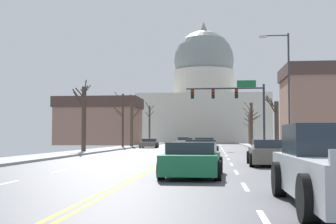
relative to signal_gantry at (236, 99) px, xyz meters
name	(u,v)px	position (x,y,z in m)	size (l,w,h in m)	color
ground	(176,156)	(-4.80, -14.83, -5.11)	(20.00, 180.00, 0.20)	#49494E
signal_gantry	(236,99)	(0.00, 0.00, 0.00)	(7.91, 0.41, 6.92)	#28282D
street_lamp_right	(285,83)	(3.15, -11.86, 0.24)	(2.23, 0.24, 8.98)	#333338
capitol_building	(204,100)	(-4.80, 70.02, 5.65)	(31.47, 22.91, 30.78)	beige
sedan_near_00	(205,145)	(-3.04, -4.90, -4.52)	(2.18, 4.59, 1.28)	#1E7247
sedan_near_01	(206,148)	(-2.81, -11.15, -4.60)	(1.99, 4.48, 1.13)	#9EA3A8
sedan_near_02	(198,149)	(-3.18, -16.70, -4.58)	(2.17, 4.55, 1.18)	black
sedan_near_03	(269,153)	(0.48, -24.03, -4.53)	(2.10, 4.68, 1.24)	#6B6056
sedan_near_04	(193,160)	(-2.89, -30.67, -4.55)	(2.13, 4.47, 1.19)	#1E7247
sedan_oncoming_00	(149,143)	(-10.17, 9.54, -4.59)	(2.25, 4.47, 1.12)	#6B6056
sedan_oncoming_01	(183,142)	(-6.80, 21.13, -4.53)	(2.05, 4.44, 1.28)	silver
sedan_oncoming_02	(188,142)	(-6.61, 29.88, -4.58)	(2.00, 4.60, 1.15)	black
flank_building_00	(99,121)	(-21.17, 27.85, -1.17)	(13.65, 8.63, 7.80)	#8C6656
flank_building_01	(333,106)	(12.68, 12.47, 0.02)	(12.43, 9.49, 10.19)	#8C6656
bare_tree_00	(252,123)	(3.54, 25.16, -1.60)	(2.15, 1.77, 6.62)	#423328
bare_tree_01	(132,124)	(-12.85, 12.20, -2.06)	(1.25, 2.41, 6.05)	#4C3D2D
bare_tree_02	(251,127)	(3.06, 19.32, -2.42)	(2.37, 2.63, 5.29)	#423328
bare_tree_03	(123,118)	(-13.23, 8.02, -1.53)	(1.98, 1.66, 6.66)	#423328
bare_tree_04	(276,124)	(2.99, -7.57, -2.73)	(1.20, 2.00, 4.64)	#423328
bare_tree_05	(84,116)	(-13.30, -8.27, -1.99)	(1.83, 2.42, 5.93)	#423328
bare_tree_06	(250,129)	(3.68, 31.28, -2.40)	(2.19, 1.50, 5.49)	brown
bare_tree_07	(150,124)	(-12.82, 28.38, -1.61)	(1.49, 2.30, 6.86)	brown
pedestrian_00	(319,141)	(4.37, -17.15, -4.04)	(0.35, 0.34, 1.71)	black
pedestrian_01	(300,141)	(3.83, -13.75, -4.05)	(0.35, 0.34, 1.70)	#4C4238
bicycle_parked	(306,150)	(3.88, -15.31, -4.64)	(0.12, 1.77, 0.85)	black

